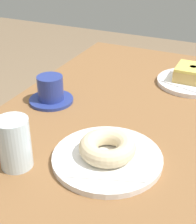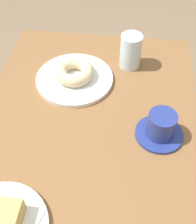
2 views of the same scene
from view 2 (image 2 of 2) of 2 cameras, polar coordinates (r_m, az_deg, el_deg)
The scene contains 6 objects.
table at distance 0.86m, azimuth -2.40°, elevation -10.60°, with size 1.00×0.61×0.73m.
plate_sugar_ring at distance 0.94m, azimuth -4.51°, elevation 6.34°, with size 0.24×0.24×0.01m, color white.
napkin_sugar_ring at distance 0.93m, azimuth -4.54°, elevation 6.71°, with size 0.16×0.16×0.00m, color white.
donut_sugar_ring at distance 0.92m, azimuth -4.61°, elevation 7.68°, with size 0.12×0.12×0.04m, color beige.
water_glass at distance 0.96m, azimuth 6.26°, elevation 11.50°, with size 0.07×0.07×0.11m, color silver.
coffee_cup at distance 0.78m, azimuth 11.90°, elevation -2.82°, with size 0.13×0.13×0.08m.
Camera 2 is at (0.43, 0.09, 1.36)m, focal length 47.80 mm.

